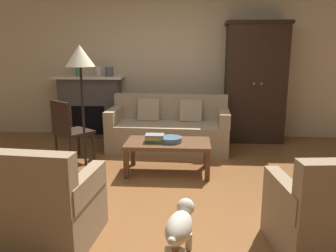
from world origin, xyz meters
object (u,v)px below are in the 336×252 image
at_px(book_stack, 155,138).
at_px(couch, 169,129).
at_px(fireplace, 91,106).
at_px(coffee_table, 168,146).
at_px(armchair_near_right, 328,220).
at_px(armchair_near_left, 46,208).
at_px(dog, 180,226).
at_px(mantel_vase_slate, 109,72).
at_px(side_chair_wooden, 68,128).
at_px(fruit_bowl, 170,140).
at_px(mantel_vase_jade, 79,69).
at_px(armoire, 255,82).
at_px(floor_lamp, 80,64).
at_px(mantel_vase_cream, 98,71).

bearing_deg(book_stack, couch, 84.99).
distance_m(fireplace, coffee_table, 2.41).
relative_size(couch, armchair_near_right, 2.22).
distance_m(armchair_near_left, dog, 1.12).
bearing_deg(mantel_vase_slate, armchair_near_right, -54.72).
xyz_separation_m(coffee_table, armchair_near_right, (1.37, -1.81, -0.05)).
bearing_deg(armchair_near_left, coffee_table, 63.45).
xyz_separation_m(armchair_near_left, armchair_near_right, (2.26, -0.03, 0.00)).
relative_size(mantel_vase_slate, side_chair_wooden, 0.18).
xyz_separation_m(fruit_bowl, mantel_vase_jade, (-1.77, 1.82, 0.79)).
bearing_deg(side_chair_wooden, armoire, 26.81).
bearing_deg(mantel_vase_slate, dog, -68.98).
bearing_deg(floor_lamp, couch, 52.44).
bearing_deg(floor_lamp, armchair_near_right, -33.93).
relative_size(book_stack, armchair_near_right, 0.29).
relative_size(fruit_bowl, armchair_near_left, 0.35).
height_order(fruit_bowl, dog, fruit_bowl).
bearing_deg(mantel_vase_jade, side_chair_wooden, -78.64).
bearing_deg(dog, fruit_bowl, 96.05).
height_order(fireplace, armchair_near_left, fireplace).
xyz_separation_m(mantel_vase_cream, side_chair_wooden, (-0.06, -1.49, -0.69)).
distance_m(fruit_bowl, armchair_near_left, 1.99).
height_order(mantel_vase_jade, mantel_vase_slate, mantel_vase_jade).
bearing_deg(fruit_bowl, mantel_vase_cream, 127.87).
relative_size(fireplace, floor_lamp, 0.76).
bearing_deg(armchair_near_right, couch, 116.19).
distance_m(couch, armchair_near_right, 3.26).
bearing_deg(mantel_vase_slate, floor_lamp, -86.39).
height_order(coffee_table, book_stack, book_stack).
height_order(couch, side_chair_wooden, side_chair_wooden).
bearing_deg(armchair_near_left, dog, -4.42).
height_order(couch, coffee_table, couch).
xyz_separation_m(coffee_table, mantel_vase_slate, (-1.18, 1.80, 0.84)).
distance_m(armoire, fruit_bowl, 2.29).
bearing_deg(book_stack, floor_lamp, -171.59).
xyz_separation_m(book_stack, armchair_near_left, (-0.72, -1.74, -0.16)).
bearing_deg(fruit_bowl, mantel_vase_jade, 134.29).
height_order(armoire, armchair_near_right, armoire).
relative_size(coffee_table, armchair_near_right, 1.25).
distance_m(fireplace, couch, 1.67).
distance_m(coffee_table, mantel_vase_slate, 2.31).
bearing_deg(side_chair_wooden, floor_lamp, -51.51).
bearing_deg(floor_lamp, book_stack, 8.41).
height_order(fireplace, side_chair_wooden, fireplace).
bearing_deg(mantel_vase_cream, fruit_bowl, -52.13).
relative_size(coffee_table, dog, 1.94).
xyz_separation_m(armoire, mantel_vase_slate, (-2.57, 0.06, 0.17)).
bearing_deg(floor_lamp, mantel_vase_jade, 109.12).
height_order(couch, fruit_bowl, couch).
distance_m(armoire, mantel_vase_slate, 2.58).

